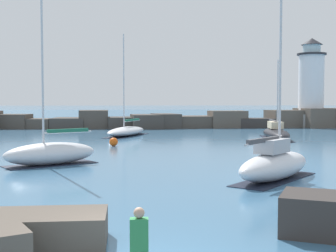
% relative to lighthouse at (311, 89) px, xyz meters
% --- Properties ---
extents(open_sea_beyond, '(400.00, 116.00, 0.01)m').
position_rel_lighthouse_xyz_m(open_sea_beyond, '(-23.64, 59.56, -5.14)').
color(open_sea_beyond, '#2D5B7F').
rests_on(open_sea_beyond, ground).
extents(breakwater_jetty, '(58.50, 6.67, 2.60)m').
position_rel_lighthouse_xyz_m(breakwater_jetty, '(-21.77, -0.29, -4.10)').
color(breakwater_jetty, '#4C443D').
rests_on(breakwater_jetty, ground).
extents(lighthouse, '(4.55, 4.55, 12.07)m').
position_rel_lighthouse_xyz_m(lighthouse, '(0.00, 0.00, 0.00)').
color(lighthouse, gray).
rests_on(lighthouse, ground).
extents(foreground_rocks, '(15.58, 5.80, 1.12)m').
position_rel_lighthouse_xyz_m(foreground_rocks, '(-20.11, -51.03, -4.72)').
color(foreground_rocks, '#383330').
rests_on(foreground_rocks, ground).
extents(sailboat_moored_2, '(5.41, 5.85, 10.84)m').
position_rel_lighthouse_xyz_m(sailboat_moored_2, '(-17.14, -41.00, -4.39)').
color(sailboat_moored_2, white).
rests_on(sailboat_moored_2, ground).
extents(sailboat_moored_3, '(3.09, 8.57, 7.46)m').
position_rel_lighthouse_xyz_m(sailboat_moored_3, '(-10.34, -18.51, -4.56)').
color(sailboat_moored_3, black).
rests_on(sailboat_moored_3, ground).
extents(sailboat_moored_4, '(5.02, 8.20, 10.38)m').
position_rel_lighthouse_xyz_m(sailboat_moored_4, '(-24.70, -13.86, -4.63)').
color(sailboat_moored_4, silver).
rests_on(sailboat_moored_4, ground).
extents(sailboat_moored_5, '(5.61, 4.54, 11.10)m').
position_rel_lighthouse_xyz_m(sailboat_moored_5, '(-28.50, -35.23, -4.45)').
color(sailboat_moored_5, silver).
rests_on(sailboat_moored_5, ground).
extents(mooring_buoy_orange_near, '(0.69, 0.69, 0.89)m').
position_rel_lighthouse_xyz_m(mooring_buoy_orange_near, '(-25.46, -24.59, -4.80)').
color(mooring_buoy_orange_near, '#EA5914').
rests_on(mooring_buoy_orange_near, ground).
extents(person_on_rocks, '(0.36, 0.22, 1.64)m').
position_rel_lighthouse_xyz_m(person_on_rocks, '(-23.47, -53.31, -4.23)').
color(person_on_rocks, '#282833').
rests_on(person_on_rocks, ground).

